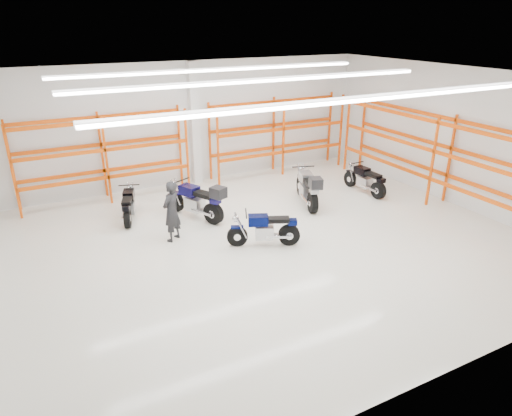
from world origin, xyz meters
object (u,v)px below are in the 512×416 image
motorcycle_main (267,230)px  motorcycle_back_c (308,189)px  motorcycle_back_d (366,181)px  structural_column (195,124)px  motorcycle_back_b (199,201)px  standing_man (172,211)px  motorcycle_back_a (129,206)px

motorcycle_main → motorcycle_back_c: bearing=36.5°
motorcycle_back_d → structural_column: structural_column is taller
motorcycle_main → motorcycle_back_d: size_ratio=0.93×
motorcycle_main → structural_column: (0.19, 5.97, 1.78)m
motorcycle_back_b → motorcycle_back_c: bearing=-9.6°
motorcycle_back_b → structural_column: structural_column is taller
motorcycle_back_c → motorcycle_back_d: bearing=0.7°
motorcycle_back_d → standing_man: 7.38m
motorcycle_main → structural_column: size_ratio=0.42×
structural_column → standing_man: bearing=-118.3°
motorcycle_back_b → motorcycle_back_d: motorcycle_back_b is taller
motorcycle_main → motorcycle_back_a: size_ratio=1.00×
motorcycle_main → motorcycle_back_d: (5.15, 1.99, 0.01)m
motorcycle_back_d → standing_man: bearing=-176.4°
motorcycle_back_b → structural_column: size_ratio=0.51×
motorcycle_main → motorcycle_back_d: bearing=21.1°
motorcycle_back_b → standing_man: standing_man is taller
motorcycle_main → structural_column: structural_column is taller
standing_man → structural_column: (2.39, 4.44, 1.37)m
motorcycle_back_d → motorcycle_main: bearing=-158.9°
motorcycle_back_a → motorcycle_back_d: motorcycle_back_d is taller
motorcycle_main → motorcycle_back_a: 4.63m
standing_man → motorcycle_back_d: bearing=147.2°
motorcycle_back_c → standing_man: size_ratio=1.36×
motorcycle_back_c → structural_column: bearing=121.5°
standing_man → motorcycle_back_a: bearing=-105.5°
motorcycle_back_c → standing_man: bearing=-175.0°
motorcycle_back_a → motorcycle_back_d: size_ratio=0.93×
motorcycle_back_b → motorcycle_back_d: 6.20m
motorcycle_back_c → standing_man: 4.88m
motorcycle_back_b → motorcycle_back_a: bearing=153.6°
motorcycle_main → motorcycle_back_c: size_ratio=0.80×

